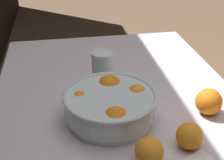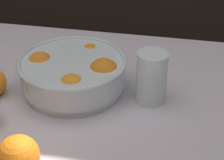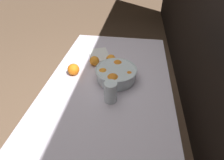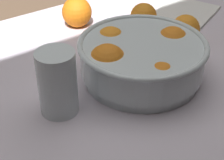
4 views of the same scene
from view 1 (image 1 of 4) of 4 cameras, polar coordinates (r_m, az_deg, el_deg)
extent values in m
cube|color=silver|center=(0.97, 2.26, -7.39)|extent=(1.35, 0.82, 0.03)
cylinder|color=brown|center=(1.75, 9.14, -3.99)|extent=(0.05, 0.05, 0.71)
cylinder|color=brown|center=(1.68, -14.32, -6.17)|extent=(0.05, 0.05, 0.71)
cylinder|color=silver|center=(0.94, -0.31, -6.65)|extent=(0.25, 0.25, 0.02)
cylinder|color=silver|center=(0.92, -0.31, -4.49)|extent=(0.27, 0.27, 0.06)
torus|color=silver|center=(0.90, -0.32, -2.79)|extent=(0.28, 0.28, 0.01)
sphere|color=orange|center=(0.99, -0.48, -1.36)|extent=(0.08, 0.08, 0.08)
sphere|color=orange|center=(0.93, -5.90, -4.09)|extent=(0.07, 0.07, 0.07)
sphere|color=orange|center=(0.85, 0.70, -7.35)|extent=(0.08, 0.08, 0.08)
sphere|color=orange|center=(0.95, 4.50, -2.99)|extent=(0.07, 0.07, 0.07)
cylinder|color=#F4A314|center=(1.10, -1.75, 0.74)|extent=(0.07, 0.07, 0.08)
cylinder|color=silver|center=(1.09, -1.77, 1.88)|extent=(0.07, 0.07, 0.13)
sphere|color=orange|center=(0.86, 13.97, -9.90)|extent=(0.07, 0.07, 0.07)
sphere|color=orange|center=(0.79, 6.81, -12.77)|extent=(0.07, 0.07, 0.07)
sphere|color=orange|center=(1.00, 17.27, -3.80)|extent=(0.08, 0.08, 0.08)
camera|label=2|loc=(1.36, 35.19, 23.46)|focal=60.00mm
camera|label=3|loc=(1.69, -11.27, 34.80)|focal=28.00mm
camera|label=4|loc=(1.27, -30.28, 21.49)|focal=60.00mm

